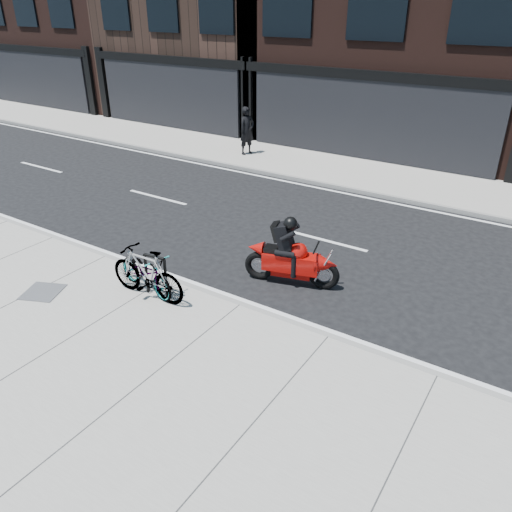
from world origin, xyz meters
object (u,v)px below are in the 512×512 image
Objects in this scene: bicycle_front at (146,272)px; utility_grate at (43,292)px; bike_rack at (156,272)px; bicycle_rear at (147,273)px; pedestrian at (247,131)px; motorcycle at (296,258)px.

bicycle_front is 2.29m from utility_grate.
utility_grate is at bearing -149.01° from bike_rack.
bicycle_front is at bearing -131.41° from bicycle_rear.
pedestrian reaches higher than bicycle_rear.
bicycle_front reaches higher than utility_grate.
bicycle_rear is 0.88× the size of motorcycle.
motorcycle is at bearing 45.59° from bike_rack.
bicycle_front is at bearing 180.00° from bike_rack.
bike_rack is 1.24× the size of utility_grate.
pedestrian is (-4.20, 10.09, 0.48)m from bicycle_front.
motorcycle is 10.32m from pedestrian.
bicycle_rear reaches higher than bicycle_front.
motorcycle is (2.41, 2.17, 0.08)m from bicycle_front.
motorcycle reaches higher than bicycle_front.
bicycle_rear is 3.21m from motorcycle.
bike_rack is at bearing 30.99° from utility_grate.
bicycle_rear is 2.39m from utility_grate.
bicycle_rear is at bearing -120.83° from bike_rack.
bicycle_front is at bearing -153.69° from motorcycle.
utility_grate is at bearing -156.60° from motorcycle.
motorcycle is 5.50m from utility_grate.
bicycle_front is 0.28m from bicycle_rear.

